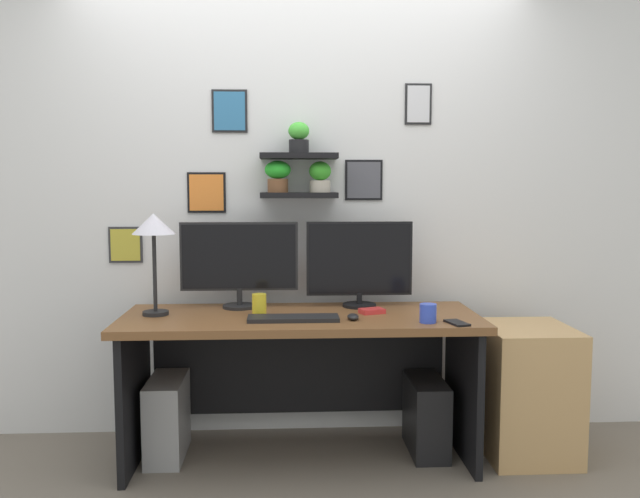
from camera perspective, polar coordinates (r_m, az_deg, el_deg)
The scene contains 15 objects.
ground_plane at distance 3.52m, azimuth -1.66°, elevation -17.83°, with size 8.00×8.00×0.00m, color #70665B.
back_wall_assembly at distance 3.67m, azimuth -1.91°, elevation 4.88°, with size 4.40×0.24×2.70m.
desk at distance 3.40m, azimuth -1.71°, elevation -8.97°, with size 1.79×0.68×0.75m.
monitor_left at distance 3.48m, azimuth -7.07°, elevation -1.02°, with size 0.62×0.18×0.46m.
monitor_right at distance 3.50m, azimuth 3.46°, elevation -1.18°, with size 0.57×0.18×0.46m.
keyboard at distance 3.17m, azimuth -2.35°, elevation -6.07°, with size 0.44×0.14×0.02m, color black.
computer_mouse at distance 3.18m, azimuth 2.90°, elevation -5.93°, with size 0.06×0.09×0.03m, color black.
desk_lamp at distance 3.34m, azimuth -14.33°, elevation 1.52°, with size 0.21×0.21×0.51m.
cell_phone at distance 3.15m, azimuth 11.88°, elevation -6.33°, with size 0.07×0.14×0.01m, color black.
coffee_mug at distance 3.15m, azimuth 9.42°, elevation -5.56°, with size 0.08×0.08×0.09m, color blue.
scissors_tray at distance 3.35m, azimuth 4.56°, elevation -5.42°, with size 0.12×0.08×0.02m, color red.
water_cup at distance 3.28m, azimuth -5.33°, elevation -4.88°, with size 0.07×0.07×0.11m, color yellow.
drawer_cabinet at distance 3.63m, azimuth 17.57°, elevation -11.71°, with size 0.44×0.50×0.68m, color tan.
computer_tower_left at distance 3.56m, azimuth -13.21°, elevation -14.16°, with size 0.18×0.40×0.41m, color #99999E.
computer_tower_right at distance 3.58m, azimuth 9.25°, elevation -14.17°, with size 0.18×0.40×0.39m, color black.
Camera 1 is at (-0.07, -3.23, 1.40)m, focal length 36.62 mm.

